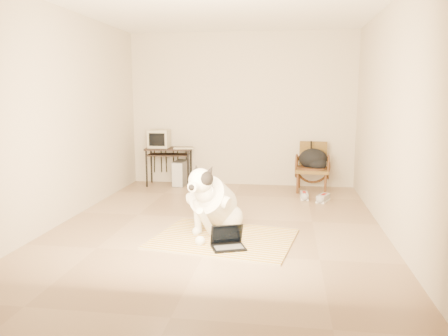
% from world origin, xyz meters
% --- Properties ---
extents(floor, '(4.50, 4.50, 0.00)m').
position_xyz_m(floor, '(0.00, 0.00, 0.00)').
color(floor, '#9A7C5E').
rests_on(floor, ground).
extents(ceiling, '(4.50, 4.50, 0.00)m').
position_xyz_m(ceiling, '(0.00, 0.00, 2.70)').
color(ceiling, white).
rests_on(ceiling, wall_back).
extents(wall_back, '(4.50, 0.00, 4.50)m').
position_xyz_m(wall_back, '(0.00, 2.25, 1.35)').
color(wall_back, beige).
rests_on(wall_back, floor).
extents(wall_front, '(4.50, 0.00, 4.50)m').
position_xyz_m(wall_front, '(0.00, -2.25, 1.35)').
color(wall_front, beige).
rests_on(wall_front, floor).
extents(wall_left, '(0.00, 4.50, 4.50)m').
position_xyz_m(wall_left, '(-2.00, 0.00, 1.35)').
color(wall_left, beige).
rests_on(wall_left, floor).
extents(wall_right, '(0.00, 4.50, 4.50)m').
position_xyz_m(wall_right, '(2.00, 0.00, 1.35)').
color(wall_right, beige).
rests_on(wall_right, floor).
extents(rug, '(1.71, 1.42, 0.02)m').
position_xyz_m(rug, '(0.13, -0.84, 0.01)').
color(rug, '#C47E12').
rests_on(rug, floor).
extents(dog, '(0.65, 1.21, 0.88)m').
position_xyz_m(dog, '(-0.03, -0.55, 0.35)').
color(dog, white).
rests_on(dog, rug).
extents(laptop, '(0.41, 0.36, 0.24)m').
position_xyz_m(laptop, '(0.22, -1.15, 0.08)').
color(laptop, black).
rests_on(laptop, rug).
extents(computer_desk, '(0.85, 0.52, 0.68)m').
position_xyz_m(computer_desk, '(-1.27, 1.98, 0.58)').
color(computer_desk, black).
rests_on(computer_desk, floor).
extents(crt_monitor, '(0.37, 0.36, 0.32)m').
position_xyz_m(crt_monitor, '(-1.45, 2.02, 0.84)').
color(crt_monitor, '#B0A48A').
rests_on(crt_monitor, computer_desk).
extents(desk_keyboard, '(0.36, 0.17, 0.02)m').
position_xyz_m(desk_keyboard, '(-0.97, 1.90, 0.69)').
color(desk_keyboard, '#B0A48A').
rests_on(desk_keyboard, computer_desk).
extents(pc_tower, '(0.22, 0.48, 0.44)m').
position_xyz_m(pc_tower, '(-1.06, 2.02, 0.22)').
color(pc_tower, '#535356').
rests_on(pc_tower, floor).
extents(rattan_chair, '(0.58, 0.57, 0.82)m').
position_xyz_m(rattan_chair, '(1.26, 1.88, 0.41)').
color(rattan_chair, brown).
rests_on(rattan_chair, floor).
extents(backpack, '(0.47, 0.42, 0.35)m').
position_xyz_m(backpack, '(1.28, 1.84, 0.54)').
color(backpack, black).
rests_on(backpack, rattan_chair).
extents(sneaker_left, '(0.13, 0.30, 0.10)m').
position_xyz_m(sneaker_left, '(1.11, 1.27, 0.05)').
color(sneaker_left, white).
rests_on(sneaker_left, floor).
extents(sneaker_right, '(0.24, 0.34, 0.11)m').
position_xyz_m(sneaker_right, '(1.39, 1.13, 0.05)').
color(sneaker_right, white).
rests_on(sneaker_right, floor).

